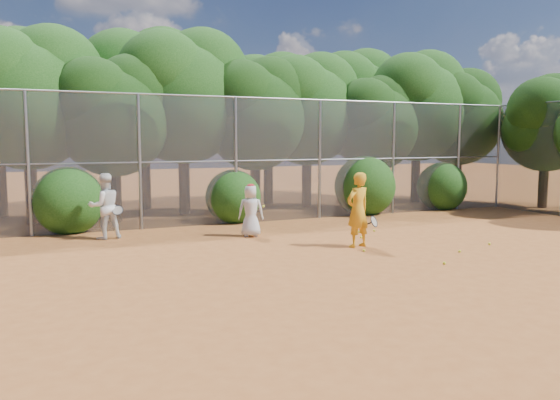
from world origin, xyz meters
name	(u,v)px	position (x,y,z in m)	size (l,w,h in m)	color
ground	(364,257)	(0.00, 0.00, 0.00)	(80.00, 80.00, 0.00)	#975022
fence_back	(262,159)	(-0.12, 6.00, 2.05)	(20.05, 0.09, 4.03)	gray
tree_1	(29,92)	(-6.94, 8.54, 4.16)	(4.64, 4.03, 6.35)	black
tree_2	(115,111)	(-4.45, 7.83, 3.58)	(3.99, 3.47, 5.47)	black
tree_3	(184,91)	(-1.94, 8.84, 4.40)	(4.89, 4.26, 6.70)	black
tree_4	(256,110)	(0.55, 8.24, 3.76)	(4.19, 3.64, 5.73)	black
tree_5	(308,105)	(3.06, 9.04, 4.05)	(4.51, 3.92, 6.17)	black
tree_6	(375,119)	(5.55, 8.03, 3.47)	(3.86, 3.36, 5.29)	black
tree_7	(418,102)	(8.06, 8.64, 4.28)	(4.77, 4.14, 6.53)	black
tree_8	(460,113)	(10.05, 8.34, 3.82)	(4.25, 3.70, 5.82)	black
tree_10	(144,88)	(-2.93, 11.05, 4.63)	(5.15, 4.48, 7.06)	black
tree_11	(269,103)	(2.06, 10.64, 4.16)	(4.64, 4.03, 6.35)	black
tree_12	(355,99)	(6.56, 11.24, 4.51)	(5.02, 4.37, 6.88)	black
tree_13	(547,119)	(11.45, 5.03, 3.47)	(3.86, 3.36, 5.29)	black
bush_0	(68,198)	(-6.00, 6.30, 1.00)	(2.00, 2.00, 2.00)	#174110
bush_1	(233,194)	(-1.00, 6.30, 0.90)	(1.80, 1.80, 1.80)	#174110
bush_2	(365,183)	(4.00, 6.30, 1.10)	(2.20, 2.20, 2.20)	#174110
bush_3	(442,184)	(7.50, 6.30, 0.95)	(1.90, 1.90, 1.90)	#174110
player_yellow	(358,210)	(0.48, 1.06, 0.93)	(0.90, 0.64, 1.87)	orange
player_teen	(251,210)	(-1.43, 3.53, 0.73)	(0.82, 0.68, 1.47)	silver
player_white	(105,206)	(-5.16, 4.76, 0.89)	(0.98, 0.86, 1.77)	white
ball_0	(361,237)	(1.19, 2.02, 0.03)	(0.07, 0.07, 0.07)	yellow
ball_1	(359,232)	(1.61, 2.80, 0.03)	(0.07, 0.07, 0.07)	yellow
ball_2	(444,263)	(1.16, -1.36, 0.03)	(0.07, 0.07, 0.07)	yellow
ball_3	(489,244)	(3.69, -0.08, 0.03)	(0.07, 0.07, 0.07)	yellow
ball_4	(364,250)	(0.31, 0.48, 0.03)	(0.07, 0.07, 0.07)	yellow
ball_5	(374,231)	(2.13, 2.81, 0.03)	(0.07, 0.07, 0.07)	yellow
ball_6	(460,251)	(2.34, -0.51, 0.03)	(0.07, 0.07, 0.07)	yellow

